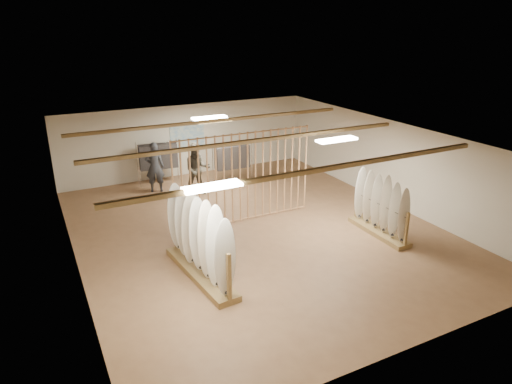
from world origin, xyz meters
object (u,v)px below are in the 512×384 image
shopper_a (154,164)px  shopper_b (197,166)px  clothing_rack_b (232,157)px  rack_right (380,214)px  clothing_rack_a (158,156)px  rack_left (200,249)px

shopper_a → shopper_b: 1.61m
clothing_rack_b → rack_right: bearing=-70.6°
clothing_rack_a → shopper_b: bearing=-59.8°
rack_right → shopper_b: 6.50m
clothing_rack_a → shopper_a: bearing=-109.3°
rack_right → clothing_rack_a: 8.51m
rack_right → shopper_a: 8.04m
rack_left → shopper_b: (1.89, 5.28, 0.36)m
clothing_rack_a → clothing_rack_b: bearing=-19.5°
rack_left → shopper_a: size_ratio=1.45×
rack_left → clothing_rack_a: rack_left is taller
rack_right → clothing_rack_a: (-4.43, 7.26, 0.44)m
shopper_a → shopper_b: bearing=158.7°
clothing_rack_b → shopper_a: size_ratio=0.73×
rack_left → shopper_b: size_ratio=1.41×
clothing_rack_b → shopper_a: (-2.90, 0.32, 0.05)m
clothing_rack_a → clothing_rack_b: (2.53, -1.14, -0.07)m
rack_left → clothing_rack_a: bearing=76.6°
shopper_b → clothing_rack_a: bearing=126.9°
rack_left → shopper_a: rack_left is taller
clothing_rack_a → shopper_a: size_ratio=0.78×
shopper_a → clothing_rack_a: bearing=-96.0°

